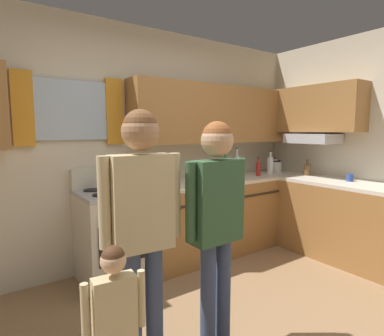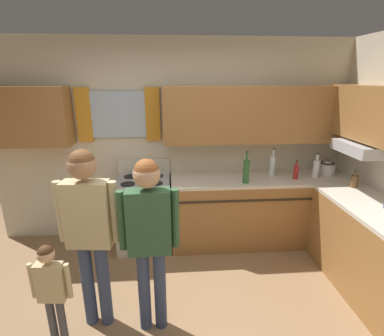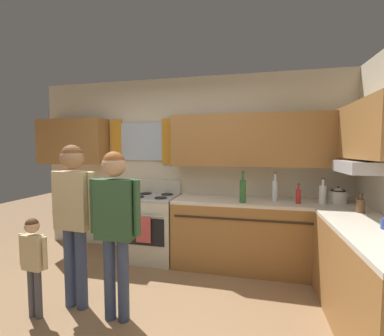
# 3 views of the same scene
# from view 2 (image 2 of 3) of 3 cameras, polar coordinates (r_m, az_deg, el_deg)

# --- Properties ---
(back_wall_unit) EXTENTS (4.60, 0.42, 2.60)m
(back_wall_unit) POSITION_cam_2_polar(r_m,az_deg,el_deg) (3.75, -2.96, 7.13)
(back_wall_unit) COLOR beige
(back_wall_unit) RESTS_ON ground
(kitchen_counter_run) EXTENTS (2.32, 2.19, 0.90)m
(kitchen_counter_run) POSITION_cam_2_polar(r_m,az_deg,el_deg) (3.71, 20.31, -10.41)
(kitchen_counter_run) COLOR #9E6B38
(kitchen_counter_run) RESTS_ON ground
(stove_oven) EXTENTS (0.66, 0.67, 1.10)m
(stove_oven) POSITION_cam_2_polar(r_m,az_deg,el_deg) (3.80, -9.36, -8.53)
(stove_oven) COLOR beige
(stove_oven) RESTS_ON ground
(bottle_milk_white) EXTENTS (0.08, 0.08, 0.31)m
(bottle_milk_white) POSITION_cam_2_polar(r_m,az_deg,el_deg) (4.00, 23.31, 0.01)
(bottle_milk_white) COLOR white
(bottle_milk_white) RESTS_ON kitchen_counter_run
(bottle_tall_clear) EXTENTS (0.07, 0.07, 0.37)m
(bottle_tall_clear) POSITION_cam_2_polar(r_m,az_deg,el_deg) (3.83, 15.58, 0.45)
(bottle_tall_clear) COLOR silver
(bottle_tall_clear) RESTS_ON kitchen_counter_run
(bottle_squat_brown) EXTENTS (0.08, 0.08, 0.21)m
(bottle_squat_brown) POSITION_cam_2_polar(r_m,az_deg,el_deg) (3.83, 29.43, -2.22)
(bottle_squat_brown) COLOR brown
(bottle_squat_brown) RESTS_ON kitchen_counter_run
(bottle_sauce_red) EXTENTS (0.06, 0.06, 0.25)m
(bottle_sauce_red) POSITION_cam_2_polar(r_m,az_deg,el_deg) (3.84, 19.84, -0.68)
(bottle_sauce_red) COLOR red
(bottle_sauce_red) RESTS_ON kitchen_counter_run
(bottle_wine_green) EXTENTS (0.08, 0.08, 0.39)m
(bottle_wine_green) POSITION_cam_2_polar(r_m,az_deg,el_deg) (3.51, 10.68, -0.55)
(bottle_wine_green) COLOR #2D6633
(bottle_wine_green) RESTS_ON kitchen_counter_run
(stovetop_kettle) EXTENTS (0.27, 0.20, 0.21)m
(stovetop_kettle) POSITION_cam_2_polar(r_m,az_deg,el_deg) (4.17, 25.12, 0.12)
(stovetop_kettle) COLOR silver
(stovetop_kettle) RESTS_ON kitchen_counter_run
(adult_holding_child) EXTENTS (0.50, 0.22, 1.60)m
(adult_holding_child) POSITION_cam_2_polar(r_m,az_deg,el_deg) (2.51, -19.76, -9.83)
(adult_holding_child) COLOR #38476B
(adult_holding_child) RESTS_ON ground
(adult_in_plaid) EXTENTS (0.48, 0.21, 1.54)m
(adult_in_plaid) POSITION_cam_2_polar(r_m,az_deg,el_deg) (2.36, -8.46, -11.71)
(adult_in_plaid) COLOR #38476B
(adult_in_plaid) RESTS_ON ground
(small_child) EXTENTS (0.32, 0.13, 0.94)m
(small_child) POSITION_cam_2_polar(r_m,az_deg,el_deg) (2.63, -26.07, -20.16)
(small_child) COLOR #4C4C56
(small_child) RESTS_ON ground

